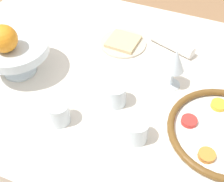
{
  "coord_description": "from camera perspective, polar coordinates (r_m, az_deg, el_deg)",
  "views": [
    {
      "loc": [
        -0.18,
        0.68,
        1.44
      ],
      "look_at": [
        0.06,
        0.1,
        0.77
      ],
      "focal_mm": 50.0,
      "sensor_mm": 36.0,
      "label": 1
    }
  ],
  "objects": [
    {
      "name": "seder_plate",
      "position": [
        0.91,
        19.78,
        -7.09
      ],
      "size": [
        0.31,
        0.31,
        0.03
      ],
      "color": "white",
      "rests_on": "dining_table"
    },
    {
      "name": "fruit_stand",
      "position": [
        1.02,
        -17.44,
        7.26
      ],
      "size": [
        0.22,
        0.22,
        0.11
      ],
      "color": "silver",
      "rests_on": "dining_table"
    },
    {
      "name": "wine_glass",
      "position": [
        0.94,
        11.48,
        5.24
      ],
      "size": [
        0.06,
        0.06,
        0.14
      ],
      "color": "silver",
      "rests_on": "dining_table"
    },
    {
      "name": "dining_table",
      "position": [
        1.28,
        4.05,
        -10.03
      ],
      "size": [
        1.41,
        0.88,
        0.73
      ],
      "color": "silver",
      "rests_on": "ground_plane"
    },
    {
      "name": "cup_far",
      "position": [
        0.84,
        4.53,
        -7.26
      ],
      "size": [
        0.06,
        0.06,
        0.07
      ],
      "color": "silver",
      "rests_on": "dining_table"
    },
    {
      "name": "orange_fruit",
      "position": [
        0.97,
        -19.24,
        9.02
      ],
      "size": [
        0.08,
        0.08,
        0.08
      ],
      "color": "orange",
      "rests_on": "fruit_stand"
    },
    {
      "name": "napkin_roll",
      "position": [
        1.13,
        10.93,
        8.46
      ],
      "size": [
        0.17,
        0.09,
        0.04
      ],
      "color": "white",
      "rests_on": "dining_table"
    },
    {
      "name": "cup_near",
      "position": [
        0.91,
        0.7,
        -0.71
      ],
      "size": [
        0.06,
        0.06,
        0.07
      ],
      "color": "silver",
      "rests_on": "dining_table"
    },
    {
      "name": "bread_plate",
      "position": [
        1.14,
        2.04,
        8.84
      ],
      "size": [
        0.17,
        0.17,
        0.02
      ],
      "color": "beige",
      "rests_on": "dining_table"
    },
    {
      "name": "cup_mid",
      "position": [
        0.88,
        -9.74,
        -3.98
      ],
      "size": [
        0.06,
        0.06,
        0.07
      ],
      "color": "silver",
      "rests_on": "dining_table"
    }
  ]
}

